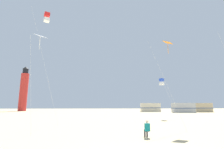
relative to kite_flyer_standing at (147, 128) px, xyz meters
The scene contains 9 objects.
kite_flyer_standing is the anchor object (origin of this frame).
kite_box_scarlet 17.41m from the kite_flyer_standing, 142.89° to the left, with size 3.24×2.74×13.37m.
kite_box_blue 18.50m from the kite_flyer_standing, 65.86° to the left, with size 3.14×2.73×6.70m.
kite_diamond_orange 9.76m from the kite_flyer_standing, 50.47° to the left, with size 2.84×2.84×8.94m.
kite_diamond_white 11.22m from the kite_flyer_standing, 166.73° to the left, with size 1.35×1.35×8.21m.
lighthouse_distant 62.19m from the kite_flyer_standing, 121.48° to the left, with size 2.80×2.80×16.80m.
rv_van_cream 46.12m from the kite_flyer_standing, 73.20° to the left, with size 6.56×2.70×2.80m.
rv_van_silver 43.01m from the kite_flyer_standing, 60.30° to the left, with size 6.54×2.63×2.80m.
rv_van_tan 49.21m from the kite_flyer_standing, 54.68° to the left, with size 6.61×2.86×2.80m.
Camera 1 is at (-2.07, -6.13, 2.18)m, focal length 26.70 mm.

